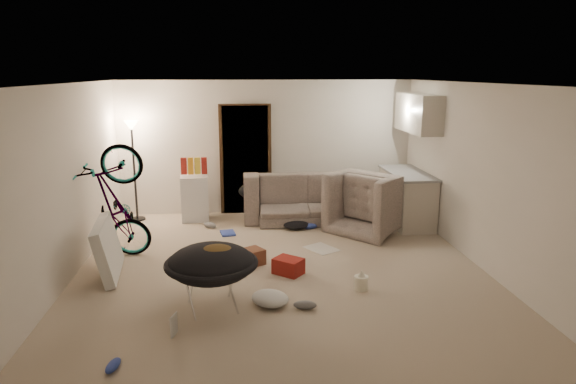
{
  "coord_description": "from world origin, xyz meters",
  "views": [
    {
      "loc": [
        -0.58,
        -6.61,
        2.65
      ],
      "look_at": [
        0.16,
        0.6,
        0.94
      ],
      "focal_mm": 32.0,
      "sensor_mm": 36.0,
      "label": 1
    }
  ],
  "objects": [
    {
      "name": "snack_box_0",
      "position": [
        -1.51,
        2.55,
        1.0
      ],
      "size": [
        0.1,
        0.08,
        0.3
      ],
      "primitive_type": "cube",
      "rotation": [
        0.0,
        0.0,
        -0.07
      ],
      "color": "maroon",
      "rests_on": "mini_fridge"
    },
    {
      "name": "newspaper",
      "position": [
        0.69,
        0.74,
        0.0
      ],
      "size": [
        0.57,
        0.61,
        0.01
      ],
      "primitive_type": "cube",
      "rotation": [
        0.0,
        0.0,
        0.54
      ],
      "color": "beige",
      "rests_on": "floor"
    },
    {
      "name": "shoe_0",
      "position": [
        0.66,
        1.77,
        0.05
      ],
      "size": [
        0.26,
        0.1,
        0.09
      ],
      "primitive_type": "ellipsoid",
      "rotation": [
        0.0,
        0.0,
        0.0
      ],
      "color": "#2D42A5",
      "rests_on": "floor"
    },
    {
      "name": "floor_lamp",
      "position": [
        -2.4,
        2.65,
        1.31
      ],
      "size": [
        0.28,
        0.28,
        1.81
      ],
      "color": "black",
      "rests_on": "floor"
    },
    {
      "name": "juicer",
      "position": [
        0.93,
        -0.79,
        0.1
      ],
      "size": [
        0.17,
        0.17,
        0.25
      ],
      "color": "white",
      "rests_on": "floor"
    },
    {
      "name": "book_asset",
      "position": [
        -1.28,
        -1.79,
        0.01
      ],
      "size": [
        0.27,
        0.23,
        0.02
      ],
      "primitive_type": "imported",
      "rotation": [
        0.0,
        0.0,
        1.24
      ],
      "color": "maroon",
      "rests_on": "floor"
    },
    {
      "name": "mini_fridge",
      "position": [
        -1.34,
        2.55,
        0.41
      ],
      "size": [
        0.51,
        0.51,
        0.82
      ],
      "primitive_type": "cube",
      "rotation": [
        0.0,
        0.0,
        0.06
      ],
      "color": "white",
      "rests_on": "floor"
    },
    {
      "name": "door_trim",
      "position": [
        -0.4,
        2.94,
        1.02
      ],
      "size": [
        0.97,
        0.04,
        2.1
      ],
      "primitive_type": "cube",
      "color": "#382413",
      "rests_on": "floor"
    },
    {
      "name": "snack_box_3",
      "position": [
        -1.15,
        2.55,
        1.0
      ],
      "size": [
        0.1,
        0.08,
        0.3
      ],
      "primitive_type": "cube",
      "rotation": [
        0.0,
        0.0,
        0.07
      ],
      "color": "maroon",
      "rests_on": "mini_fridge"
    },
    {
      "name": "shoe_2",
      "position": [
        -1.74,
        -2.3,
        0.04
      ],
      "size": [
        0.15,
        0.26,
        0.09
      ],
      "primitive_type": "ellipsoid",
      "rotation": [
        0.0,
        0.0,
        1.33
      ],
      "color": "#2D42A5",
      "rests_on": "floor"
    },
    {
      "name": "clothes_lump_b",
      "position": [
        0.44,
        1.83,
        0.07
      ],
      "size": [
        0.58,
        0.54,
        0.14
      ],
      "primitive_type": "ellipsoid",
      "rotation": [
        0.0,
        0.0,
        0.37
      ],
      "color": "black",
      "rests_on": "floor"
    },
    {
      "name": "ceiling",
      "position": [
        0.0,
        0.0,
        2.51
      ],
      "size": [
        5.5,
        6.0,
        0.02
      ],
      "primitive_type": "cube",
      "color": "white",
      "rests_on": "wall_back"
    },
    {
      "name": "shoe_1",
      "position": [
        -1.06,
        2.0,
        0.05
      ],
      "size": [
        0.28,
        0.27,
        0.1
      ],
      "primitive_type": "ellipsoid",
      "rotation": [
        0.0,
        0.0,
        -0.74
      ],
      "color": "slate",
      "rests_on": "floor"
    },
    {
      "name": "doorway",
      "position": [
        -0.4,
        2.97,
        1.02
      ],
      "size": [
        0.85,
        0.1,
        2.04
      ],
      "primitive_type": "cube",
      "color": "black",
      "rests_on": "floor"
    },
    {
      "name": "clothes_lump_c",
      "position": [
        -0.22,
        -1.09,
        0.07
      ],
      "size": [
        0.61,
        0.62,
        0.14
      ],
      "primitive_type": "ellipsoid",
      "rotation": [
        0.0,
        0.0,
        -0.84
      ],
      "color": "silver",
      "rests_on": "floor"
    },
    {
      "name": "bicycle",
      "position": [
        -2.3,
        0.66,
        0.45
      ],
      "size": [
        1.76,
        0.86,
        0.99
      ],
      "primitive_type": "imported",
      "rotation": [
        0.0,
        -0.17,
        1.5
      ],
      "color": "black",
      "rests_on": "floor"
    },
    {
      "name": "sofa_drape",
      "position": [
        -0.27,
        2.45,
        0.54
      ],
      "size": [
        0.61,
        0.52,
        0.28
      ],
      "primitive_type": "ellipsoid",
      "rotation": [
        0.0,
        0.0,
        0.11
      ],
      "color": "black",
      "rests_on": "sofa"
    },
    {
      "name": "book_white",
      "position": [
        -0.58,
        -0.17,
        0.01
      ],
      "size": [
        0.19,
        0.24,
        0.02
      ],
      "primitive_type": "cube",
      "rotation": [
        0.0,
        0.0,
        -0.01
      ],
      "color": "silver",
      "rests_on": "floor"
    },
    {
      "name": "sofa",
      "position": [
        0.68,
        2.45,
        0.33
      ],
      "size": [
        2.28,
        0.91,
        0.66
      ],
      "primitive_type": "imported",
      "rotation": [
        0.0,
        0.0,
        3.13
      ],
      "color": "#363E36",
      "rests_on": "floor"
    },
    {
      "name": "snack_box_2",
      "position": [
        -1.27,
        2.55,
        1.0
      ],
      "size": [
        0.11,
        0.09,
        0.3
      ],
      "primitive_type": "cube",
      "rotation": [
        0.0,
        0.0,
        0.23
      ],
      "color": "gold",
      "rests_on": "mini_fridge"
    },
    {
      "name": "snack_box_1",
      "position": [
        -1.39,
        2.55,
        1.0
      ],
      "size": [
        0.1,
        0.08,
        0.3
      ],
      "primitive_type": "cube",
      "rotation": [
        0.0,
        0.0,
        0.05
      ],
      "color": "orange",
      "rests_on": "mini_fridge"
    },
    {
      "name": "book_blue",
      "position": [
        -0.75,
        1.63,
        0.02
      ],
      "size": [
        0.27,
        0.34,
        0.03
      ],
      "primitive_type": "cube",
      "rotation": [
        0.0,
        0.0,
        0.17
      ],
      "color": "#2D42A5",
      "rests_on": "floor"
    },
    {
      "name": "saucer_chair",
      "position": [
        -0.88,
        -1.13,
        0.45
      ],
      "size": [
        1.06,
        1.06,
        0.75
      ],
      "color": "silver",
      "rests_on": "floor"
    },
    {
      "name": "kitchen_uppers",
      "position": [
        2.56,
        2.0,
        1.95
      ],
      "size": [
        0.38,
        1.4,
        0.65
      ],
      "primitive_type": "cube",
      "color": "beige",
      "rests_on": "wall_right"
    },
    {
      "name": "wall_back",
      "position": [
        0.0,
        3.01,
        1.25
      ],
      "size": [
        5.5,
        0.02,
        2.5
      ],
      "primitive_type": "cube",
      "color": "silver",
      "rests_on": "floor"
    },
    {
      "name": "floor",
      "position": [
        0.0,
        0.0,
        -0.01
      ],
      "size": [
        5.5,
        6.0,
        0.02
      ],
      "primitive_type": "cube",
      "color": "#B8A58E",
      "rests_on": "ground"
    },
    {
      "name": "drink_case_b",
      "position": [
        0.08,
        -0.19,
        0.11
      ],
      "size": [
        0.46,
        0.45,
        0.21
      ],
      "primitive_type": "cube",
      "rotation": [
        0.0,
        0.0,
        -0.7
      ],
      "color": "maroon",
      "rests_on": "floor"
    },
    {
      "name": "counter_top",
      "position": [
        2.43,
        2.0,
        0.9
      ],
      "size": [
        0.64,
        1.54,
        0.04
      ],
      "primitive_type": "cube",
      "color": "gray",
      "rests_on": "kitchen_counter"
    },
    {
      "name": "drink_case_a",
      "position": [
        -0.42,
        0.19,
        0.11
      ],
      "size": [
        0.47,
        0.43,
        0.22
      ],
      "primitive_type": "cube",
      "rotation": [
        0.0,
        0.0,
        0.55
      ],
      "color": "brown",
      "rests_on": "floor"
    },
    {
      "name": "shoe_3",
      "position": [
        0.16,
        -1.26,
        0.05
      ],
      "size": [
        0.28,
        0.15,
        0.1
      ],
      "primitive_type": "ellipsoid",
      "rotation": [
        0.0,
        0.0,
        -0.16
      ],
      "color": "slate",
      "rests_on": "floor"
    },
    {
      "name": "tv_box",
      "position": [
        -2.3,
        0.03,
        0.36
      ],
      "size": [
        0.4,
        1.13,
        0.74
      ],
      "primitive_type": "cube",
      "rotation": [
        0.0,
        -0.21,
        0.11
      ],
      "color": "silver",
      "rests_on": "floor"
    },
    {
      "name": "wall_left",
      "position": [
        -2.76,
        0.0,
        1.25
      ],
      "size": [
        0.02,
        6.0,
        2.5
      ],
      "primitive_type": "cube",
      "color": "silver",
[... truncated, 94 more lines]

